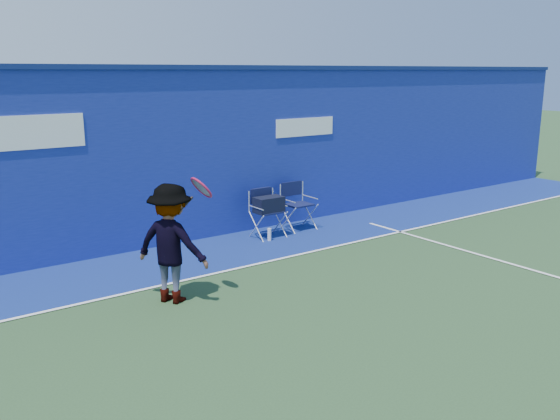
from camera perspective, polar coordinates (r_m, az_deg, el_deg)
ground at (r=6.33m, az=4.73°, el=-14.88°), size 80.00×80.00×0.00m
stadium_wall at (r=10.20m, az=-14.51°, el=4.78°), size 24.00×0.50×3.08m
out_of_bounds_strip at (r=9.56m, az=-11.51°, el=-5.16°), size 24.00×1.80×0.01m
court_lines at (r=6.74m, az=1.33°, el=-12.88°), size 24.00×12.00×0.01m
directors_chair_left at (r=10.80m, az=-1.18°, el=-0.69°), size 0.52×0.49×0.89m
directors_chair_right at (r=11.37m, az=1.78°, el=-0.48°), size 0.54×0.48×0.90m
water_bottle at (r=10.62m, az=-1.03°, el=-2.38°), size 0.07×0.07×0.23m
tennis_player at (r=7.85m, az=-10.40°, el=-3.16°), size 1.05×1.18×1.66m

